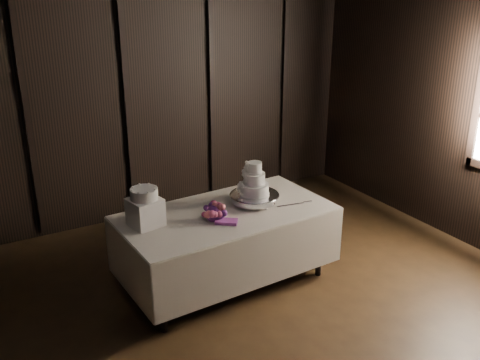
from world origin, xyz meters
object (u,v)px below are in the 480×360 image
at_px(display_table, 226,244).
at_px(bouquet, 215,212).
at_px(box_pedestal, 145,212).
at_px(small_cake, 144,194).
at_px(cake_stand, 254,199).
at_px(wedding_cake, 253,183).

relative_size(display_table, bouquet, 4.95).
bearing_deg(display_table, box_pedestal, 169.16).
bearing_deg(small_cake, display_table, -8.06).
height_order(cake_stand, wedding_cake, wedding_cake).
distance_m(bouquet, box_pedestal, 0.62).
relative_size(display_table, cake_stand, 4.21).
xyz_separation_m(display_table, small_cake, (-0.75, 0.11, 0.64)).
relative_size(cake_stand, box_pedestal, 1.86).
bearing_deg(small_cake, box_pedestal, 0.00).
relative_size(cake_stand, wedding_cake, 1.47).
bearing_deg(bouquet, display_table, 30.39).
bearing_deg(box_pedestal, small_cake, 0.00).
bearing_deg(small_cake, wedding_cake, -3.96).
relative_size(display_table, small_cake, 8.45).
xyz_separation_m(display_table, cake_stand, (0.34, 0.05, 0.39)).
distance_m(wedding_cake, bouquet, 0.52).
distance_m(display_table, box_pedestal, 0.89).
bearing_deg(display_table, small_cake, 169.16).
xyz_separation_m(display_table, box_pedestal, (-0.75, 0.11, 0.47)).
distance_m(display_table, wedding_cake, 0.64).
distance_m(wedding_cake, small_cake, 1.07).
height_order(display_table, wedding_cake, wedding_cake).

